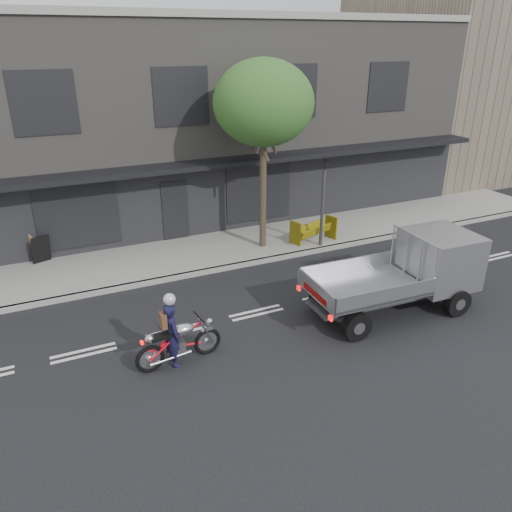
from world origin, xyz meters
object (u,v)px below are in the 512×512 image
object	(u,v)px
traffic_light_pole	(322,207)
motorcycle	(179,341)
construction_barrier	(317,232)
sandwich_board	(41,249)
flatbed_ute	(426,264)
rider	(172,335)
street_tree	(263,104)

from	to	relation	value
traffic_light_pole	motorcycle	world-z (taller)	traffic_light_pole
construction_barrier	sandwich_board	world-z (taller)	sandwich_board
traffic_light_pole	sandwich_board	world-z (taller)	traffic_light_pole
flatbed_ute	rider	bearing A→B (deg)	-179.06
flatbed_ute	sandwich_board	xyz separation A→B (m)	(-10.02, 7.57, -0.66)
traffic_light_pole	flatbed_ute	distance (m)	4.96
rider	sandwich_board	distance (m)	7.79
street_tree	traffic_light_pole	world-z (taller)	street_tree
rider	motorcycle	bearing A→B (deg)	-95.47
street_tree	sandwich_board	xyz separation A→B (m)	(-7.56, 1.80, -4.63)
traffic_light_pole	rider	distance (m)	8.52
flatbed_ute	construction_barrier	bearing A→B (deg)	98.11
street_tree	traffic_light_pole	distance (m)	4.23
sandwich_board	construction_barrier	bearing A→B (deg)	-33.52
rider	construction_barrier	size ratio (longest dim) A/B	0.98
flatbed_ute	construction_barrier	distance (m)	5.20
traffic_light_pole	motorcycle	distance (m)	8.42
motorcycle	construction_barrier	xyz separation A→B (m)	(6.84, 4.92, 0.03)
traffic_light_pole	motorcycle	xyz separation A→B (m)	(-6.89, -4.72, -1.07)
street_tree	rider	world-z (taller)	street_tree
street_tree	motorcycle	distance (m)	8.77
street_tree	rider	distance (m)	8.74
traffic_light_pole	rider	xyz separation A→B (m)	(-7.04, -4.72, -0.83)
flatbed_ute	construction_barrier	xyz separation A→B (m)	(-0.50, 5.13, -0.69)
motorcycle	flatbed_ute	world-z (taller)	flatbed_ute
traffic_light_pole	rider	bearing A→B (deg)	-146.18
traffic_light_pole	flatbed_ute	xyz separation A→B (m)	(0.45, -4.92, -0.34)
motorcycle	rider	size ratio (longest dim) A/B	1.35
traffic_light_pole	flatbed_ute	bearing A→B (deg)	-84.72
traffic_light_pole	construction_barrier	distance (m)	1.05
traffic_light_pole	sandwich_board	bearing A→B (deg)	164.51
rider	sandwich_board	xyz separation A→B (m)	(-2.52, 7.37, -0.17)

